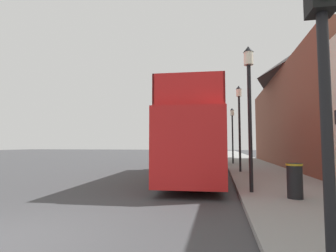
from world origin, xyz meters
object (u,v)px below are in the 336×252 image
at_px(parked_car_ahead_of_bus, 213,157).
at_px(traffic_signal, 323,29).
at_px(litter_bin, 295,180).
at_px(lamp_post_third, 232,125).
at_px(tour_bus, 195,141).
at_px(lamp_post_nearest, 249,91).
at_px(lamp_post_second, 239,113).

bearing_deg(parked_car_ahead_of_bus, traffic_signal, -86.53).
bearing_deg(litter_bin, lamp_post_third, 93.86).
bearing_deg(traffic_signal, tour_bus, 102.51).
height_order(lamp_post_nearest, lamp_post_second, lamp_post_second).
relative_size(tour_bus, parked_car_ahead_of_bus, 2.82).
xyz_separation_m(parked_car_ahead_of_bus, litter_bin, (2.71, -14.35, -0.01)).
height_order(tour_bus, parked_car_ahead_of_bus, tour_bus).
bearing_deg(lamp_post_second, lamp_post_nearest, -91.57).
xyz_separation_m(traffic_signal, lamp_post_second, (0.10, 13.22, 0.69)).
distance_m(tour_bus, lamp_post_second, 3.92).
distance_m(parked_car_ahead_of_bus, litter_bin, 14.60).
distance_m(parked_car_ahead_of_bus, lamp_post_second, 7.34).
height_order(parked_car_ahead_of_bus, traffic_signal, traffic_signal).
bearing_deg(lamp_post_nearest, parked_car_ahead_of_bus, 96.67).
bearing_deg(lamp_post_third, tour_bus, -104.44).
xyz_separation_m(parked_car_ahead_of_bus, traffic_signal, (1.66, -19.69, 2.30)).
relative_size(traffic_signal, lamp_post_second, 0.75).
bearing_deg(traffic_signal, lamp_post_nearest, 90.81).
height_order(traffic_signal, lamp_post_third, lamp_post_third).
distance_m(traffic_signal, litter_bin, 5.91).
bearing_deg(tour_bus, lamp_post_second, 41.79).
xyz_separation_m(tour_bus, parked_car_ahead_of_bus, (0.73, 8.92, -1.22)).
bearing_deg(lamp_post_second, tour_bus, -135.44).
bearing_deg(traffic_signal, lamp_post_second, 89.55).
bearing_deg(lamp_post_third, litter_bin, -86.14).
distance_m(lamp_post_second, litter_bin, 8.49).
xyz_separation_m(tour_bus, litter_bin, (3.44, -5.43, -1.23)).
distance_m(tour_bus, traffic_signal, 11.08).
distance_m(traffic_signal, lamp_post_nearest, 6.25).
height_order(lamp_post_nearest, lamp_post_third, lamp_post_nearest).
distance_m(tour_bus, litter_bin, 6.54).
bearing_deg(lamp_post_nearest, litter_bin, -37.80).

